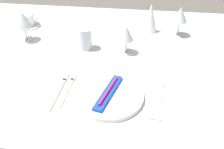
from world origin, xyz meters
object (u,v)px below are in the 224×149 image
at_px(fork_inner, 59,90).
at_px(wine_glass_left, 23,21).
at_px(wine_glass_centre, 180,16).
at_px(napkin_folded, 151,18).
at_px(dinner_knife, 151,98).
at_px(spoon_soup, 161,94).
at_px(toothbrush_package, 108,92).
at_px(drink_tumbler, 85,40).
at_px(fork_outer, 68,88).
at_px(wine_glass_right, 126,35).
at_px(coffee_cup_left, 27,19).
at_px(dinner_plate, 108,96).

distance_m(fork_inner, wine_glass_left, 0.47).
distance_m(wine_glass_centre, napkin_folded, 0.15).
height_order(dinner_knife, spoon_soup, spoon_soup).
relative_size(toothbrush_package, fork_inner, 0.93).
xyz_separation_m(wine_glass_centre, wine_glass_left, (-0.76, -0.14, -0.00)).
distance_m(wine_glass_left, drink_tumbler, 0.32).
distance_m(fork_outer, fork_inner, 0.03).
distance_m(fork_outer, spoon_soup, 0.36).
height_order(toothbrush_package, fork_outer, toothbrush_package).
bearing_deg(wine_glass_right, spoon_soup, -61.40).
relative_size(fork_inner, dinner_knife, 0.95).
distance_m(spoon_soup, drink_tumbler, 0.47).
distance_m(spoon_soup, wine_glass_right, 0.34).
xyz_separation_m(spoon_soup, wine_glass_left, (-0.66, 0.35, 0.10)).
xyz_separation_m(fork_inner, spoon_soup, (0.39, 0.02, -0.00)).
relative_size(spoon_soup, coffee_cup_left, 2.07).
xyz_separation_m(fork_outer, dinner_knife, (0.33, -0.02, 0.00)).
distance_m(wine_glass_left, wine_glass_right, 0.51).
bearing_deg(drink_tumbler, spoon_soup, -40.80).
bearing_deg(napkin_folded, wine_glass_right, -115.73).
xyz_separation_m(dinner_plate, fork_outer, (-0.16, 0.03, -0.01)).
xyz_separation_m(fork_outer, wine_glass_centre, (0.46, 0.50, 0.10)).
relative_size(dinner_plate, napkin_folded, 1.73).
relative_size(fork_inner, wine_glass_left, 1.50).
height_order(fork_inner, wine_glass_right, wine_glass_right).
xyz_separation_m(toothbrush_package, drink_tumbler, (-0.15, 0.34, 0.02)).
xyz_separation_m(wine_glass_right, drink_tumbler, (-0.20, 0.02, -0.05)).
height_order(dinner_plate, drink_tumbler, drink_tumbler).
bearing_deg(spoon_soup, coffee_cup_left, 145.17).
bearing_deg(napkin_folded, wine_glass_centre, -9.57).
relative_size(dinner_plate, fork_outer, 1.29).
height_order(dinner_plate, wine_glass_right, wine_glass_right).
relative_size(fork_outer, napkin_folded, 1.34).
height_order(wine_glass_centre, wine_glass_right, wine_glass_centre).
xyz_separation_m(fork_outer, napkin_folded, (0.31, 0.52, 0.08)).
xyz_separation_m(fork_inner, wine_glass_centre, (0.49, 0.51, 0.10)).
bearing_deg(fork_inner, coffee_cup_left, 121.78).
height_order(dinner_plate, fork_inner, dinner_plate).
xyz_separation_m(toothbrush_package, wine_glass_right, (0.04, 0.33, 0.07)).
distance_m(toothbrush_package, dinner_knife, 0.17).
bearing_deg(fork_outer, wine_glass_left, 130.32).
bearing_deg(fork_outer, fork_inner, -157.14).
bearing_deg(dinner_plate, toothbrush_package, 0.00).
bearing_deg(coffee_cup_left, fork_inner, -58.22).
height_order(fork_outer, wine_glass_right, wine_glass_right).
bearing_deg(coffee_cup_left, napkin_folded, 1.49).
bearing_deg(dinner_knife, napkin_folded, 91.36).
xyz_separation_m(spoon_soup, wine_glass_centre, (0.10, 0.49, 0.10)).
bearing_deg(fork_outer, napkin_folded, 58.86).
xyz_separation_m(drink_tumbler, napkin_folded, (0.30, 0.21, 0.03)).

